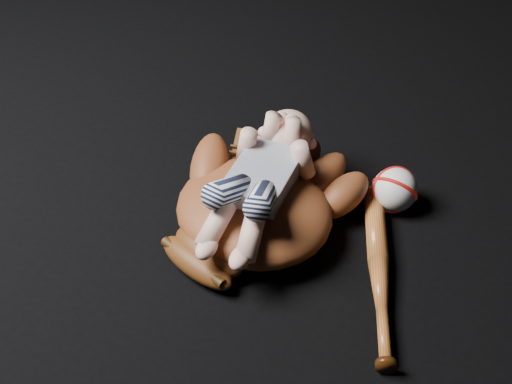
% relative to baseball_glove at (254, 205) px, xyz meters
% --- Properties ---
extents(baseball_glove, '(0.44, 0.48, 0.13)m').
position_rel_baseball_glove_xyz_m(baseball_glove, '(0.00, 0.00, 0.00)').
color(baseball_glove, '#632C15').
rests_on(baseball_glove, ground).
extents(newborn_baby, '(0.22, 0.39, 0.15)m').
position_rel_baseball_glove_xyz_m(newborn_baby, '(0.00, 0.00, 0.06)').
color(newborn_baby, '#E2A991').
rests_on(newborn_baby, baseball_glove).
extents(baseball_bat, '(0.21, 0.37, 0.04)m').
position_rel_baseball_glove_xyz_m(baseball_bat, '(0.24, 0.01, -0.05)').
color(baseball_bat, '#A1511F').
rests_on(baseball_bat, ground).
extents(baseball, '(0.11, 0.11, 0.08)m').
position_rel_baseball_glove_xyz_m(baseball, '(0.19, 0.19, -0.02)').
color(baseball, white).
rests_on(baseball, ground).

